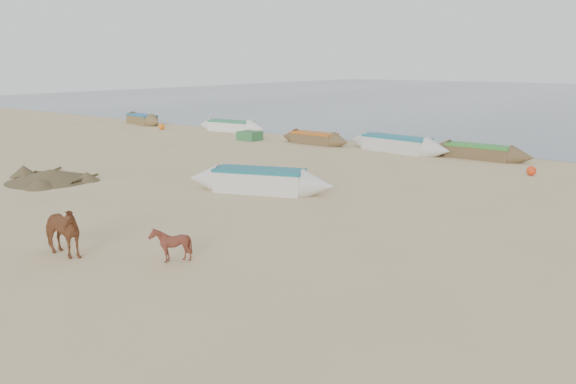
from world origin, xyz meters
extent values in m
plane|color=tan|center=(0.00, 0.00, 0.00)|extent=(140.00, 140.00, 0.00)
imported|color=brown|center=(-2.85, -2.55, 0.73)|extent=(1.76, 0.86, 1.46)
imported|color=#5A271C|center=(-0.13, -1.01, 0.48)|extent=(1.00, 0.92, 0.97)
cone|color=brown|center=(-12.46, 2.79, 0.26)|extent=(4.98, 4.98, 0.51)
cube|color=#316E3D|center=(-14.07, 18.29, 0.30)|extent=(1.40, 1.20, 0.60)
sphere|color=red|center=(4.45, 17.06, 0.22)|extent=(0.44, 0.44, 0.44)
cube|color=slate|center=(-6.83, 21.99, 0.28)|extent=(1.20, 1.10, 0.56)
sphere|color=orange|center=(-23.56, 18.69, 0.24)|extent=(0.48, 0.48, 0.48)
camera|label=1|loc=(10.92, -10.44, 5.21)|focal=35.00mm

